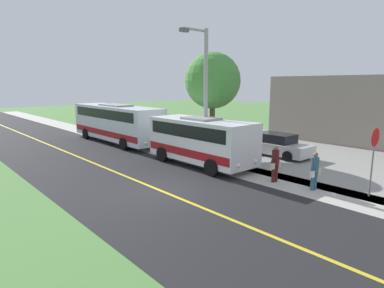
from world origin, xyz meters
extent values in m
plane|color=#548442|center=(0.00, 0.00, 0.00)|extent=(120.00, 120.00, 0.00)
cube|color=black|center=(0.00, 0.00, 0.00)|extent=(8.00, 100.00, 0.01)
cube|color=#B2ADA3|center=(-5.20, 0.00, 0.00)|extent=(2.40, 100.00, 0.01)
cube|color=gray|center=(-12.40, 3.00, 0.00)|extent=(14.00, 36.00, 0.01)
cube|color=gold|center=(0.00, 0.00, 0.01)|extent=(0.16, 100.00, 0.00)
cube|color=white|center=(-4.52, -2.13, 1.49)|extent=(2.43, 6.74, 2.29)
cube|color=maroon|center=(-4.52, -2.13, 0.90)|extent=(2.47, 6.60, 0.44)
cube|color=black|center=(-4.52, -2.13, 2.09)|extent=(2.47, 6.07, 0.70)
cube|color=gray|center=(-4.52, -2.13, 2.70)|extent=(1.46, 2.02, 0.12)
cylinder|color=black|center=(-5.73, -0.04, 0.45)|extent=(0.25, 0.90, 0.90)
cylinder|color=black|center=(-3.30, -0.04, 0.45)|extent=(0.25, 0.90, 0.90)
cylinder|color=black|center=(-5.73, -4.22, 0.45)|extent=(0.25, 0.90, 0.90)
cylinder|color=black|center=(-3.30, -4.22, 0.45)|extent=(0.25, 0.90, 0.90)
sphere|color=#F2EACC|center=(-5.18, 1.26, 0.70)|extent=(0.20, 0.20, 0.20)
sphere|color=#F2EACC|center=(-3.85, 1.26, 0.70)|extent=(0.20, 0.20, 0.20)
cube|color=silver|center=(-4.51, -11.97, 1.63)|extent=(2.42, 10.21, 2.56)
cube|color=maroon|center=(-4.51, -11.97, 0.90)|extent=(2.46, 10.00, 0.44)
cube|color=black|center=(-4.51, -11.97, 2.36)|extent=(2.46, 9.19, 0.70)
cube|color=gray|center=(-4.51, -11.97, 2.97)|extent=(1.45, 3.06, 0.12)
cylinder|color=black|center=(-5.72, -8.80, 0.45)|extent=(0.25, 0.90, 0.90)
cylinder|color=black|center=(-3.30, -8.80, 0.45)|extent=(0.25, 0.90, 0.90)
cylinder|color=black|center=(-5.72, -15.13, 0.45)|extent=(0.25, 0.90, 0.90)
cylinder|color=black|center=(-3.30, -15.13, 0.45)|extent=(0.25, 0.90, 0.90)
sphere|color=#F2EACC|center=(-5.17, -6.84, 0.70)|extent=(0.20, 0.20, 0.20)
sphere|color=#F2EACC|center=(-3.84, -6.84, 0.70)|extent=(0.20, 0.20, 0.20)
cylinder|color=#335972|center=(-5.27, 4.47, 0.41)|extent=(0.18, 0.18, 0.82)
cylinder|color=#335972|center=(-5.07, 4.47, 0.41)|extent=(0.18, 0.18, 0.82)
cylinder|color=#335972|center=(-5.17, 4.47, 1.15)|extent=(0.34, 0.34, 0.65)
sphere|color=#8C664C|center=(-5.17, 4.47, 1.59)|extent=(0.22, 0.22, 0.22)
cylinder|color=#335972|center=(-5.35, 4.47, 1.18)|extent=(0.28, 0.10, 0.59)
cube|color=beige|center=(-5.43, 4.52, 0.77)|extent=(0.20, 0.12, 0.28)
cylinder|color=#335972|center=(-4.99, 4.47, 1.18)|extent=(0.28, 0.10, 0.59)
cube|color=white|center=(-4.91, 4.52, 0.77)|extent=(0.20, 0.12, 0.28)
cylinder|color=#4C1919|center=(-4.97, 2.64, 0.43)|extent=(0.18, 0.18, 0.87)
cylinder|color=#4C1919|center=(-4.77, 2.64, 0.43)|extent=(0.18, 0.18, 0.87)
cylinder|color=#4C1919|center=(-4.87, 2.64, 1.21)|extent=(0.34, 0.34, 0.69)
sphere|color=#8C664C|center=(-4.87, 2.64, 1.67)|extent=(0.23, 0.23, 0.23)
cylinder|color=#4C1919|center=(-5.06, 2.64, 1.24)|extent=(0.29, 0.10, 0.62)
cube|color=beige|center=(-5.13, 2.69, 0.82)|extent=(0.20, 0.12, 0.28)
cylinder|color=#4C1919|center=(-4.69, 2.64, 1.24)|extent=(0.29, 0.10, 0.62)
cube|color=beige|center=(-4.61, 2.69, 0.82)|extent=(0.20, 0.12, 0.28)
cylinder|color=slate|center=(-6.10, 6.45, 1.10)|extent=(0.07, 0.07, 2.20)
cylinder|color=red|center=(-6.10, 6.47, 2.50)|extent=(0.76, 0.03, 0.76)
cylinder|color=#9E9EA3|center=(-5.00, -2.27, 3.82)|extent=(0.24, 0.24, 7.63)
cylinder|color=#9E9EA3|center=(-4.20, -2.27, 7.48)|extent=(1.60, 0.14, 0.14)
cube|color=#59595B|center=(-3.40, -2.27, 7.38)|extent=(0.50, 0.24, 0.20)
cube|color=silver|center=(-9.89, -0.57, 0.53)|extent=(1.90, 4.44, 0.70)
cube|color=black|center=(-9.90, -0.77, 1.17)|extent=(1.58, 2.45, 0.57)
cylinder|color=black|center=(-10.76, 0.82, 0.32)|extent=(0.23, 0.64, 0.64)
cylinder|color=black|center=(-8.96, 0.78, 0.32)|extent=(0.23, 0.64, 0.64)
cylinder|color=black|center=(-10.82, -1.91, 0.32)|extent=(0.23, 0.64, 0.64)
cylinder|color=black|center=(-9.03, -1.95, 0.32)|extent=(0.23, 0.64, 0.64)
cylinder|color=brown|center=(-7.40, -4.11, 1.73)|extent=(0.36, 0.36, 3.45)
sphere|color=#478C3D|center=(-7.40, -4.11, 4.83)|extent=(3.68, 3.68, 3.68)
camera|label=1|loc=(7.99, 11.16, 4.63)|focal=30.25mm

